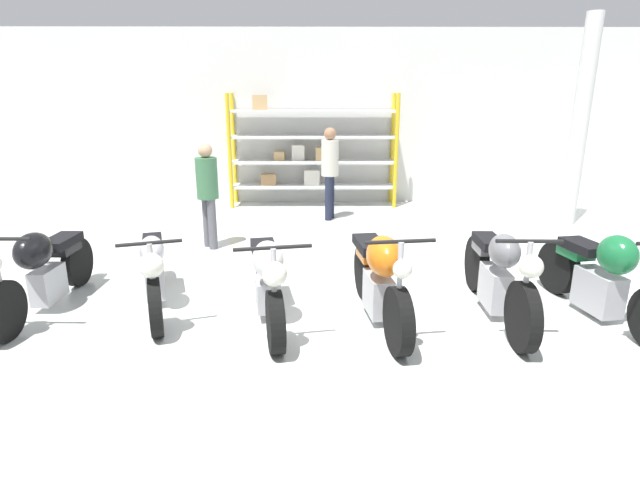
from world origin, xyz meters
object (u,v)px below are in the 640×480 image
motorcycle_black (43,268)px  motorcycle_orange (380,277)px  motorcycle_silver (154,269)px  shelving_rack (309,151)px  motorcycle_white (268,278)px  motorcycle_green (604,278)px  person_browsing (330,166)px  person_near_rack (207,188)px  motorcycle_grey (498,274)px

motorcycle_black → motorcycle_orange: bearing=86.2°
motorcycle_black → motorcycle_silver: 1.18m
shelving_rack → motorcycle_orange: 5.86m
motorcycle_white → motorcycle_green: (3.49, 0.02, -0.01)m
motorcycle_silver → motorcycle_white: (1.28, -0.35, 0.02)m
person_browsing → person_near_rack: size_ratio=1.07×
shelving_rack → motorcycle_white: shelving_rack is taller
motorcycle_grey → person_near_rack: bearing=-123.9°
shelving_rack → motorcycle_black: 6.16m
motorcycle_silver → motorcycle_green: bearing=68.6°
motorcycle_orange → motorcycle_green: (2.34, 0.06, -0.04)m
motorcycle_silver → person_browsing: 4.60m
motorcycle_grey → motorcycle_green: bearing=88.9°
motorcycle_silver → motorcycle_green: motorcycle_green is taller
shelving_rack → motorcycle_grey: 6.06m
motorcycle_grey → motorcycle_green: size_ratio=1.04×
shelving_rack → person_browsing: 1.36m
motorcycle_grey → person_browsing: 4.70m
motorcycle_black → person_browsing: person_browsing is taller
motorcycle_black → motorcycle_grey: size_ratio=0.95×
motorcycle_silver → person_near_rack: person_near_rack is taller
motorcycle_black → person_near_rack: (1.33, 2.31, 0.46)m
motorcycle_black → motorcycle_silver: (1.18, 0.05, -0.03)m
motorcycle_orange → person_near_rack: size_ratio=1.25×
motorcycle_grey → motorcycle_silver: bearing=-92.6°
motorcycle_silver → person_browsing: size_ratio=1.21×
motorcycle_white → person_browsing: (0.76, 4.44, 0.55)m
shelving_rack → person_near_rack: 3.47m
motorcycle_silver → person_near_rack: bearing=158.9°
shelving_rack → motorcycle_green: bearing=-61.3°
motorcycle_green → person_near_rack: 5.32m
motorcycle_silver → motorcycle_orange: motorcycle_orange is taller
motorcycle_white → shelving_rack: bearing=165.9°
motorcycle_black → person_near_rack: person_near_rack is taller
motorcycle_silver → motorcycle_grey: size_ratio=0.95×
motorcycle_white → person_browsing: 4.53m
motorcycle_green → person_near_rack: size_ratio=1.30×
motorcycle_green → person_browsing: 5.22m
shelving_rack → person_browsing: (0.39, -1.30, -0.14)m
motorcycle_green → person_browsing: size_ratio=1.22×
shelving_rack → motorcycle_black: shelving_rack is taller
motorcycle_black → motorcycle_orange: 3.62m
motorcycle_orange → motorcycle_green: 2.34m
motorcycle_grey → motorcycle_white: bearing=-86.6°
person_near_rack → motorcycle_grey: bearing=106.8°
person_near_rack → shelving_rack: bearing=-153.1°
motorcycle_black → person_near_rack: 2.70m
motorcycle_black → motorcycle_green: bearing=88.8°
motorcycle_black → motorcycle_green: motorcycle_green is taller
shelving_rack → motorcycle_green: size_ratio=1.68×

